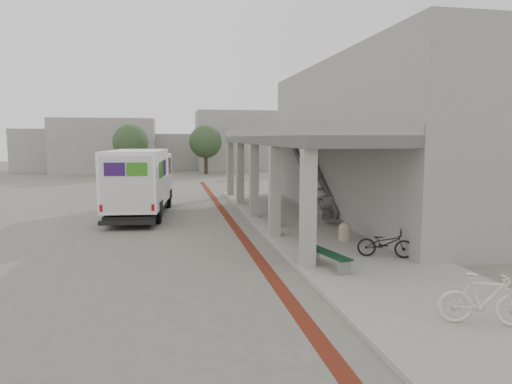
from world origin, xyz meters
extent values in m
plane|color=#686459|center=(0.00, 0.00, 0.00)|extent=(120.00, 120.00, 0.00)
cube|color=#5D1F12|center=(1.00, 2.00, 0.01)|extent=(0.35, 40.00, 0.01)
cube|color=gray|center=(4.00, 0.00, 0.06)|extent=(4.40, 28.00, 0.12)
cube|color=gray|center=(7.35, 4.50, 3.50)|extent=(4.30, 17.00, 7.00)
cube|color=#575351|center=(3.60, 4.50, 3.50)|extent=(3.40, 16.90, 0.35)
cube|color=gray|center=(3.60, 4.50, 3.85)|extent=(3.40, 16.90, 0.35)
cube|color=gray|center=(-8.00, 34.00, 2.75)|extent=(10.00, 6.00, 5.50)
cube|color=gray|center=(-1.00, 38.00, 2.00)|extent=(8.00, 6.00, 4.00)
cube|color=gray|center=(6.00, 36.00, 3.25)|extent=(9.00, 6.00, 6.50)
cube|color=gray|center=(-14.00, 37.00, 2.25)|extent=(7.00, 5.00, 4.50)
cylinder|color=#38281C|center=(-5.00, 28.00, 1.20)|extent=(0.36, 0.36, 2.40)
sphere|color=#293F24|center=(-5.00, 28.00, 3.20)|extent=(3.20, 3.20, 3.20)
cylinder|color=#38281C|center=(2.00, 30.00, 1.20)|extent=(0.36, 0.36, 2.40)
sphere|color=#293F24|center=(2.00, 30.00, 3.20)|extent=(3.20, 3.20, 3.20)
cylinder|color=#38281C|center=(10.00, 29.00, 1.20)|extent=(0.36, 0.36, 2.40)
sphere|color=#293F24|center=(10.00, 29.00, 3.20)|extent=(3.20, 3.20, 3.20)
cube|color=black|center=(-2.89, 6.22, 0.38)|extent=(2.62, 6.75, 0.28)
cube|color=white|center=(-2.97, 5.38, 1.84)|extent=(2.73, 5.09, 2.45)
cube|color=white|center=(-2.65, 8.61, 1.69)|extent=(2.42, 2.00, 2.17)
cube|color=white|center=(-2.56, 9.60, 0.89)|extent=(2.12, 0.77, 0.75)
cube|color=black|center=(-2.58, 9.36, 2.21)|extent=(2.11, 0.66, 0.99)
cube|color=black|center=(-3.22, 2.85, 0.33)|extent=(2.18, 0.45, 0.17)
cube|color=#311255|center=(-4.04, 6.15, 2.26)|extent=(0.15, 1.31, 0.71)
cube|color=#317F1B|center=(-4.18, 4.74, 2.26)|extent=(0.15, 1.31, 0.71)
cube|color=#311255|center=(-3.64, 2.96, 2.40)|extent=(0.80, 0.11, 0.52)
cube|color=#317F1B|center=(-2.80, 2.88, 2.40)|extent=(0.80, 0.11, 0.52)
cylinder|color=black|center=(-3.63, 8.76, 0.42)|extent=(0.35, 0.87, 0.85)
cylinder|color=black|center=(-1.67, 8.56, 0.42)|extent=(0.35, 0.87, 0.85)
cylinder|color=black|center=(-4.06, 4.45, 0.42)|extent=(0.35, 0.87, 0.85)
cylinder|color=black|center=(-2.09, 4.25, 0.42)|extent=(0.35, 0.87, 0.85)
cube|color=gray|center=(2.78, -4.49, 0.31)|extent=(0.38, 0.17, 0.37)
cube|color=gray|center=(2.42, -3.06, 0.31)|extent=(0.38, 0.17, 0.37)
cube|color=black|center=(2.47, -3.81, 0.51)|extent=(0.53, 1.74, 0.04)
cube|color=black|center=(2.60, -3.77, 0.51)|extent=(0.53, 1.74, 0.04)
cube|color=black|center=(2.73, -3.74, 0.51)|extent=(0.53, 1.74, 0.04)
cylinder|color=tan|center=(4.28, -0.75, 0.33)|extent=(0.41, 0.41, 0.41)
sphere|color=tan|center=(4.28, -0.75, 0.53)|extent=(0.41, 0.41, 0.41)
cylinder|color=tan|center=(2.59, 2.24, 0.32)|extent=(0.39, 0.39, 0.39)
sphere|color=tan|center=(2.59, 2.24, 0.51)|extent=(0.39, 0.39, 0.39)
cube|color=slate|center=(5.00, 3.11, 0.62)|extent=(0.51, 0.65, 1.00)
imported|color=black|center=(4.60, -3.08, 0.54)|extent=(1.69, 1.14, 0.84)
imported|color=beige|center=(4.16, -7.96, 0.62)|extent=(1.71, 1.06, 0.99)
camera|label=1|loc=(-1.57, -15.21, 3.62)|focal=32.00mm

